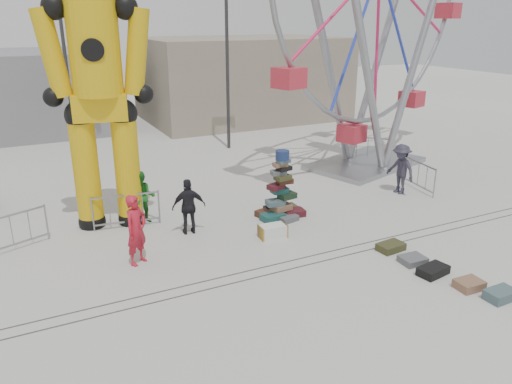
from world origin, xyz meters
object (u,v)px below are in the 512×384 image
barricade_dummy_c (127,211)px  pedestrian_grey (401,169)px  barricade_wheel_back (368,149)px  barricade_wheel_front (418,175)px  pedestrian_red (136,230)px  pedestrian_black (189,207)px  lamp_post_left (67,57)px  steamer_trunk (273,231)px  lamp_post_right (229,55)px  pedestrian_green (142,197)px  suitcase_tower (281,198)px  barricade_dummy_b (12,232)px  crash_test_dummy (98,87)px

barricade_dummy_c → pedestrian_grey: size_ratio=1.08×
barricade_wheel_back → barricade_wheel_front: bearing=-57.5°
pedestrian_red → pedestrian_black: size_ratio=1.12×
barricade_dummy_c → barricade_wheel_back: same height
lamp_post_left → steamer_trunk: (3.79, -12.42, -4.29)m
lamp_post_right → pedestrian_grey: size_ratio=4.32×
lamp_post_left → pedestrian_black: bearing=-81.3°
lamp_post_right → pedestrian_green: 10.53m
pedestrian_grey → pedestrian_red: bearing=-88.7°
lamp_post_left → pedestrian_black: size_ratio=4.67×
barricade_wheel_front → pedestrian_red: (-10.95, -1.27, 0.41)m
barricade_dummy_c → barricade_wheel_back: bearing=21.4°
barricade_wheel_back → pedestrian_green: (-10.97, -2.65, 0.29)m
suitcase_tower → pedestrian_grey: (5.07, 0.07, 0.30)m
steamer_trunk → pedestrian_black: (-2.10, 1.38, 0.67)m
pedestrian_grey → lamp_post_right: bearing=-168.3°
barricade_wheel_front → barricade_wheel_back: same height
pedestrian_red → pedestrian_grey: bearing=-29.3°
barricade_dummy_b → pedestrian_green: 3.82m
lamp_post_right → pedestrian_green: (-6.33, -7.58, -3.64)m
barricade_dummy_b → pedestrian_green: bearing=-15.3°
barricade_wheel_front → pedestrian_green: 10.21m
lamp_post_left → suitcase_tower: lamp_post_left is taller
barricade_dummy_c → suitcase_tower: bearing=-8.4°
barricade_wheel_back → pedestrian_black: pedestrian_black is taller
barricade_dummy_b → barricade_wheel_front: (13.89, -1.03, 0.00)m
barricade_dummy_b → pedestrian_grey: bearing=-26.1°
barricade_wheel_front → pedestrian_red: size_ratio=1.05×
pedestrian_black → barricade_wheel_back: bearing=-147.6°
barricade_dummy_b → pedestrian_green: (3.78, 0.41, 0.29)m
crash_test_dummy → barricade_wheel_front: (11.05, -1.70, -3.73)m
crash_test_dummy → pedestrian_green: bearing=-1.8°
barricade_dummy_c → pedestrian_green: (0.56, 0.17, 0.29)m
barricade_wheel_back → pedestrian_red: 12.98m
steamer_trunk → crash_test_dummy: bearing=147.4°
lamp_post_right → steamer_trunk: bearing=-107.1°
barricade_wheel_front → pedestrian_green: bearing=90.9°
lamp_post_right → crash_test_dummy: lamp_post_right is taller
barricade_wheel_front → pedestrian_green: (-10.10, 1.44, 0.29)m
suitcase_tower → barricade_dummy_b: suitcase_tower is taller
barricade_dummy_b → barricade_wheel_back: 15.07m
barricade_dummy_c → crash_test_dummy: bearing=140.2°
steamer_trunk → pedestrian_green: 4.28m
pedestrian_green → pedestrian_black: bearing=-35.9°
suitcase_tower → pedestrian_black: suitcase_tower is taller
pedestrian_green → barricade_dummy_b: bearing=-154.5°
pedestrian_red → pedestrian_grey: size_ratio=1.03×
barricade_dummy_c → pedestrian_red: pedestrian_red is taller
barricade_wheel_front → pedestrian_grey: size_ratio=1.08×
barricade_wheel_back → pedestrian_black: 10.77m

